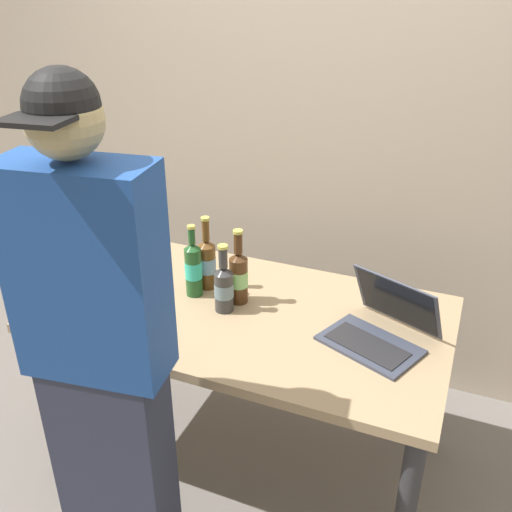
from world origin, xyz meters
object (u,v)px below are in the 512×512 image
at_px(laptop, 381,326).
at_px(person_figure, 102,368).
at_px(beer_bottle_green, 193,268).
at_px(beer_bottle_amber, 224,287).
at_px(beer_bottle_dark, 207,262).
at_px(beer_bottle_brown, 239,275).

distance_m(laptop, person_figure, 0.98).
bearing_deg(beer_bottle_green, person_figure, -84.28).
relative_size(beer_bottle_green, beer_bottle_amber, 1.10).
height_order(beer_bottle_green, person_figure, person_figure).
xyz_separation_m(beer_bottle_amber, beer_bottle_dark, (-0.14, 0.14, 0.01)).
bearing_deg(beer_bottle_brown, beer_bottle_amber, -108.07).
xyz_separation_m(beer_bottle_green, person_figure, (0.07, -0.70, 0.02)).
bearing_deg(beer_bottle_brown, beer_bottle_dark, 161.10).
bearing_deg(person_figure, laptop, 43.89).
bearing_deg(beer_bottle_green, beer_bottle_brown, 5.60).
height_order(laptop, person_figure, person_figure).
relative_size(beer_bottle_brown, beer_bottle_dark, 0.99).
relative_size(beer_bottle_brown, beer_bottle_amber, 1.11).
distance_m(laptop, beer_bottle_brown, 0.59).
xyz_separation_m(beer_bottle_amber, person_figure, (-0.10, -0.64, 0.04)).
relative_size(beer_bottle_amber, beer_bottle_dark, 0.89).
bearing_deg(beer_bottle_green, beer_bottle_amber, -20.62).
xyz_separation_m(beer_bottle_brown, beer_bottle_dark, (-0.17, 0.06, -0.00)).
relative_size(beer_bottle_brown, person_figure, 0.18).
distance_m(beer_bottle_brown, beer_bottle_amber, 0.09).
bearing_deg(beer_bottle_dark, laptop, -7.83).
height_order(beer_bottle_brown, person_figure, person_figure).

